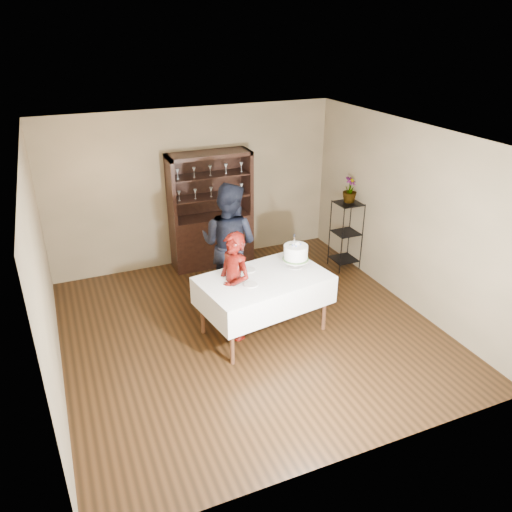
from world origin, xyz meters
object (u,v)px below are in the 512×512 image
object	(u,v)px
china_hutch	(211,228)
cake_table	(264,290)
man	(229,244)
woman	(234,286)
potted_plant	(350,190)
cake	(296,254)
plant_etagere	(346,233)

from	to	relation	value
china_hutch	cake_table	distance (m)	2.36
man	woman	bearing A→B (deg)	119.41
china_hutch	potted_plant	bearing A→B (deg)	-25.74
woman	cake_table	bearing A→B (deg)	59.21
cake	potted_plant	bearing A→B (deg)	37.11
man	china_hutch	bearing A→B (deg)	-50.87
plant_etagere	woman	size ratio (longest dim) A/B	0.79
plant_etagere	woman	distance (m)	2.80
cake_table	man	xyz separation A→B (m)	(-0.12, 1.02, 0.29)
cake	woman	bearing A→B (deg)	-177.12
china_hutch	cake	xyz separation A→B (m)	(0.49, -2.24, 0.39)
cake_table	potted_plant	bearing A→B (deg)	31.98
plant_etagere	man	world-z (taller)	man
cake	potted_plant	xyz separation A→B (m)	(1.62, 1.22, 0.35)
woman	man	distance (m)	1.01
plant_etagere	potted_plant	distance (m)	0.75
cake_table	woman	distance (m)	0.42
plant_etagere	cake_table	distance (m)	2.48
china_hutch	plant_etagere	world-z (taller)	china_hutch
woman	cake	size ratio (longest dim) A/B	2.98
woman	potted_plant	distance (m)	2.92
man	potted_plant	xyz separation A→B (m)	(2.26, 0.31, 0.46)
potted_plant	china_hutch	bearing A→B (deg)	154.26
china_hutch	potted_plant	xyz separation A→B (m)	(2.11, -1.02, 0.74)
china_hutch	plant_etagere	size ratio (longest dim) A/B	1.67
plant_etagere	china_hutch	bearing A→B (deg)	153.17
man	cake	world-z (taller)	man
china_hutch	potted_plant	distance (m)	2.46
cake_table	potted_plant	distance (m)	2.64
man	cake_table	bearing A→B (deg)	142.38
cake	potted_plant	distance (m)	2.06
plant_etagere	cake_table	xyz separation A→B (m)	(-2.11, -1.30, -0.00)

